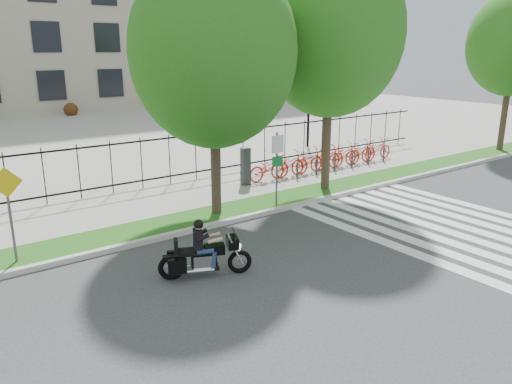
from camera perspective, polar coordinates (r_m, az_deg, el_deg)
ground at (r=13.43m, az=8.68°, el=-7.84°), size 120.00×120.00×0.00m
curb at (r=16.33m, az=-1.51°, el=-2.98°), size 60.00×0.20×0.15m
grass_verge at (r=16.99m, az=-3.16°, el=-2.22°), size 60.00×1.50×0.15m
sidewalk at (r=19.04m, az=-7.31°, el=-0.31°), size 60.00×3.50×0.15m
plaza at (r=35.11m, az=-21.63°, el=6.18°), size 80.00×34.00×0.10m
crosswalk_stripes at (r=16.99m, az=20.31°, el=-3.48°), size 5.70×8.00×0.01m
iron_fence at (r=20.28m, az=-9.86°, el=3.73°), size 30.00×0.06×2.00m
lamp_post_right at (r=27.96m, az=6.09°, el=11.48°), size 1.06×0.70×4.25m
street_tree_1 at (r=15.88m, az=-4.93°, el=15.70°), size 5.19×5.19×8.16m
street_tree_2 at (r=19.00m, az=8.56°, el=17.58°), size 5.32×5.32×8.88m
bike_share_station at (r=22.66m, az=8.03°, el=3.89°), size 8.99×0.89×1.50m
sign_pole_regulatory at (r=17.29m, az=2.44°, el=3.83°), size 0.50×0.09×2.50m
sign_pole_warning at (r=13.80m, az=-26.44°, el=-1.04°), size 0.78×0.09×2.49m
motorcycle_rider at (r=12.31m, az=-5.87°, el=-7.02°), size 2.15×1.24×1.78m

